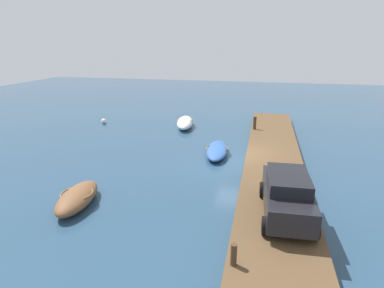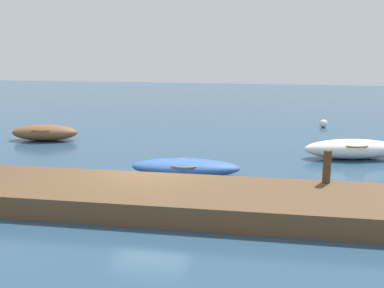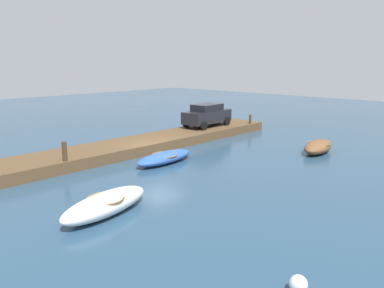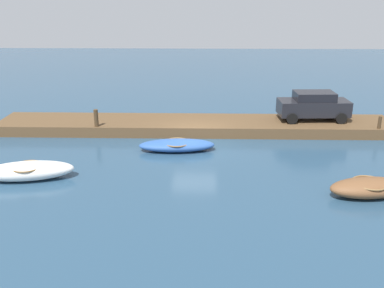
% 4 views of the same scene
% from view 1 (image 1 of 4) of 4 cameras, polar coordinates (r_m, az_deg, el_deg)
% --- Properties ---
extents(ground_plane, '(84.00, 84.00, 0.00)m').
position_cam_1_polar(ground_plane, '(19.50, 8.39, -3.12)').
color(ground_plane, navy).
extents(dock_platform, '(23.27, 3.17, 0.62)m').
position_cam_1_polar(dock_platform, '(19.36, 14.50, -2.70)').
color(dock_platform, brown).
rests_on(dock_platform, ground_plane).
extents(rowboat_brown, '(3.39, 1.77, 0.77)m').
position_cam_1_polar(rowboat_brown, '(15.01, -20.12, -9.11)').
color(rowboat_brown, brown).
rests_on(rowboat_brown, ground_plane).
extents(rowboat_blue, '(4.01, 1.62, 0.60)m').
position_cam_1_polar(rowboat_blue, '(20.38, 4.57, -1.13)').
color(rowboat_blue, '#2D569E').
rests_on(rowboat_blue, ground_plane).
extents(rowboat_white, '(4.14, 2.04, 0.80)m').
position_cam_1_polar(rowboat_white, '(27.01, -1.30, 3.93)').
color(rowboat_white, white).
rests_on(rowboat_white, ground_plane).
extents(mooring_post_west, '(0.19, 0.19, 0.71)m').
position_cam_1_polar(mooring_post_west, '(9.90, 7.58, -19.32)').
color(mooring_post_west, '#47331E').
rests_on(mooring_post_west, dock_platform).
extents(mooring_post_mid_west, '(0.24, 0.24, 0.98)m').
position_cam_1_polar(mooring_post_mid_west, '(24.47, 11.33, 3.78)').
color(mooring_post_mid_west, '#47331E').
rests_on(mooring_post_mid_west, dock_platform).
extents(parked_car, '(4.15, 2.03, 1.70)m').
position_cam_1_polar(parked_car, '(12.50, 16.88, -8.70)').
color(parked_car, black).
rests_on(parked_car, dock_platform).
extents(marker_buoy, '(0.45, 0.45, 0.45)m').
position_cam_1_polar(marker_buoy, '(29.34, -15.76, 4.02)').
color(marker_buoy, silver).
rests_on(marker_buoy, ground_plane).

